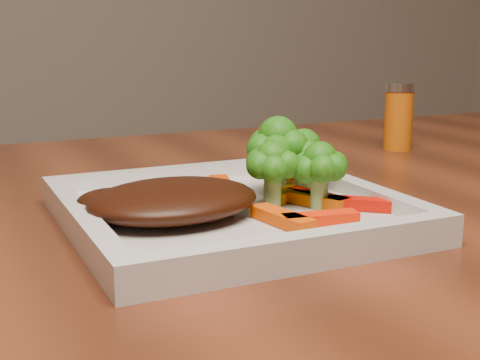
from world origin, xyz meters
name	(u,v)px	position (x,y,z in m)	size (l,w,h in m)	color
plate	(229,216)	(-0.27, -0.07, 0.76)	(0.27, 0.27, 0.01)	silver
steak	(173,200)	(-0.32, -0.08, 0.78)	(0.14, 0.11, 0.03)	#361308
broccoli_0	(278,158)	(-0.21, -0.05, 0.80)	(0.07, 0.07, 0.07)	#137415
broccoli_1	(303,160)	(-0.19, -0.05, 0.79)	(0.06, 0.06, 0.06)	#2D7A14
broccoli_2	(320,175)	(-0.20, -0.10, 0.79)	(0.05, 0.05, 0.06)	#287513
broccoli_3	(273,173)	(-0.23, -0.08, 0.79)	(0.05, 0.05, 0.06)	#175C0F
carrot_0	(320,219)	(-0.23, -0.15, 0.77)	(0.06, 0.02, 0.01)	#FF2504
carrot_1	(361,204)	(-0.17, -0.12, 0.77)	(0.05, 0.01, 0.01)	red
carrot_2	(282,218)	(-0.25, -0.13, 0.77)	(0.06, 0.02, 0.01)	#E34703
carrot_3	(309,181)	(-0.16, -0.03, 0.77)	(0.05, 0.01, 0.01)	#EF5303
carrot_4	(223,187)	(-0.25, -0.02, 0.77)	(0.06, 0.02, 0.01)	#CF3A03
carrot_5	(317,198)	(-0.19, -0.09, 0.77)	(0.06, 0.02, 0.01)	red
carrot_6	(285,192)	(-0.21, -0.06, 0.77)	(0.05, 0.01, 0.01)	orange
spice_shaker	(399,116)	(0.08, 0.15, 0.80)	(0.04, 0.04, 0.09)	#C5580A
carrot_7	(315,200)	(-0.20, -0.10, 0.77)	(0.06, 0.01, 0.01)	#C94D03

